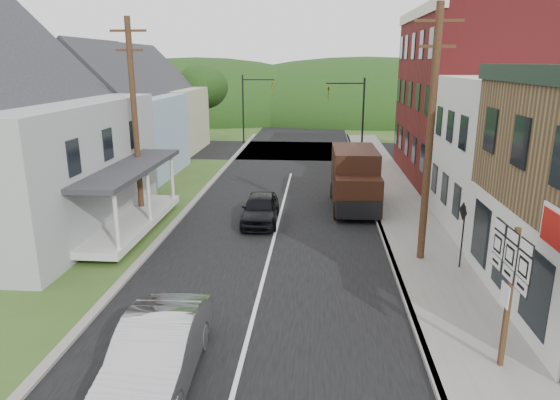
% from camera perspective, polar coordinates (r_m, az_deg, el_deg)
% --- Properties ---
extents(ground, '(120.00, 120.00, 0.00)m').
position_cam_1_polar(ground, '(15.80, -2.53, -11.25)').
color(ground, '#2D4719').
rests_on(ground, ground).
extents(road, '(9.00, 90.00, 0.02)m').
position_cam_1_polar(road, '(25.09, 0.23, -0.94)').
color(road, black).
rests_on(road, ground).
extents(cross_road, '(60.00, 9.00, 0.02)m').
position_cam_1_polar(cross_road, '(41.64, 1.97, 5.69)').
color(cross_road, black).
rests_on(cross_road, ground).
extents(sidewalk_right, '(2.80, 55.00, 0.15)m').
position_cam_1_polar(sidewalk_right, '(23.45, 14.39, -2.44)').
color(sidewalk_right, slate).
rests_on(sidewalk_right, ground).
extents(curb_right, '(0.20, 55.00, 0.15)m').
position_cam_1_polar(curb_right, '(23.26, 11.11, -2.39)').
color(curb_right, slate).
rests_on(curb_right, ground).
extents(curb_left, '(0.30, 55.00, 0.12)m').
position_cam_1_polar(curb_left, '(23.97, -11.30, -1.89)').
color(curb_left, slate).
rests_on(curb_left, ground).
extents(storefront_white, '(8.00, 7.00, 6.50)m').
position_cam_1_polar(storefront_white, '(23.82, 28.05, 4.37)').
color(storefront_white, silver).
rests_on(storefront_white, ground).
extents(storefront_red, '(8.00, 12.00, 10.00)m').
position_cam_1_polar(storefront_red, '(32.49, 21.91, 10.71)').
color(storefront_red, maroon).
rests_on(storefront_red, ground).
extents(house_blue, '(7.14, 8.16, 7.28)m').
position_cam_1_polar(house_blue, '(33.70, -18.06, 8.95)').
color(house_blue, '#94ADCA').
rests_on(house_blue, ground).
extents(house_cream, '(7.14, 8.16, 7.28)m').
position_cam_1_polar(house_cream, '(42.28, -14.08, 10.44)').
color(house_cream, '#B5B08C').
rests_on(house_cream, ground).
extents(utility_pole_right, '(1.60, 0.26, 9.00)m').
position_cam_1_polar(utility_pole_right, '(18.07, 16.77, 7.06)').
color(utility_pole_right, '#472D19').
rests_on(utility_pole_right, ground).
extents(utility_pole_left, '(1.60, 0.26, 9.00)m').
position_cam_1_polar(utility_pole_left, '(23.63, -16.27, 8.95)').
color(utility_pole_left, '#472D19').
rests_on(utility_pole_left, ground).
extents(traffic_signal_right, '(2.87, 0.20, 6.00)m').
position_cam_1_polar(traffic_signal_right, '(37.72, 8.43, 10.26)').
color(traffic_signal_right, black).
rests_on(traffic_signal_right, ground).
extents(traffic_signal_left, '(2.87, 0.20, 6.00)m').
position_cam_1_polar(traffic_signal_left, '(45.03, -3.36, 11.23)').
color(traffic_signal_left, black).
rests_on(traffic_signal_left, ground).
extents(tree_left_c, '(5.80, 5.80, 8.41)m').
position_cam_1_polar(tree_left_c, '(39.86, -27.61, 12.13)').
color(tree_left_c, '#382616').
rests_on(tree_left_c, ground).
extents(tree_left_d, '(4.80, 4.80, 6.94)m').
position_cam_1_polar(tree_left_d, '(47.29, -8.92, 12.65)').
color(tree_left_d, '#382616').
rests_on(tree_left_d, ground).
extents(forested_ridge, '(90.00, 30.00, 16.00)m').
position_cam_1_polar(forested_ridge, '(69.38, 3.03, 9.63)').
color(forested_ridge, black).
rests_on(forested_ridge, ground).
extents(silver_sedan, '(1.79, 4.77, 1.56)m').
position_cam_1_polar(silver_sedan, '(12.07, -13.85, -16.65)').
color(silver_sedan, '#B8B7BC').
rests_on(silver_sedan, ground).
extents(dark_sedan, '(1.71, 3.99, 1.34)m').
position_cam_1_polar(dark_sedan, '(22.63, -2.25, -1.02)').
color(dark_sedan, black).
rests_on(dark_sedan, ground).
extents(delivery_van, '(2.28, 5.32, 2.95)m').
position_cam_1_polar(delivery_van, '(24.98, 8.54, 2.35)').
color(delivery_van, black).
rests_on(delivery_van, ground).
extents(route_sign_cluster, '(0.21, 1.97, 3.45)m').
position_cam_1_polar(route_sign_cluster, '(12.54, 24.73, -8.15)').
color(route_sign_cluster, '#472D19').
rests_on(route_sign_cluster, sidewalk_right).
extents(warning_sign, '(0.14, 0.65, 2.38)m').
position_cam_1_polar(warning_sign, '(18.26, 20.16, -2.81)').
color(warning_sign, black).
rests_on(warning_sign, sidewalk_right).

